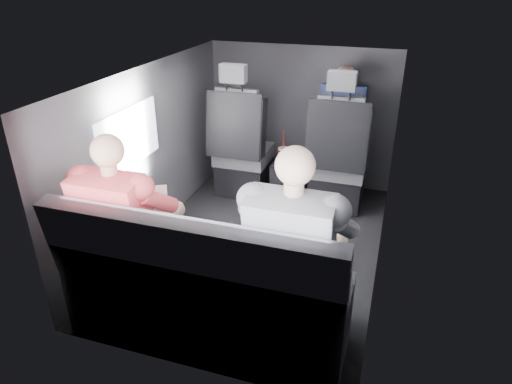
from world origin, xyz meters
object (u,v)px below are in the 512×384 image
(soda_cup, at_px, (283,154))
(laptop_white, at_px, (147,213))
(front_seat_right, at_px, (337,166))
(rear_bench, at_px, (205,296))
(passenger_rear_left, at_px, (130,225))
(passenger_front_right, at_px, (342,119))
(laptop_black, at_px, (295,232))
(front_seat_left, at_px, (242,154))
(passenger_rear_right, at_px, (296,252))
(water_bottle, at_px, (289,159))
(center_console, at_px, (289,178))

(soda_cup, bearing_deg, laptop_white, -105.02)
(front_seat_right, xyz_separation_m, rear_bench, (-0.45, -1.90, -0.09))
(passenger_rear_left, bearing_deg, passenger_front_right, 65.97)
(laptop_white, bearing_deg, passenger_rear_left, -102.60)
(laptop_white, relative_size, laptop_black, 1.33)
(soda_cup, bearing_deg, front_seat_right, 6.12)
(front_seat_right, distance_m, passenger_front_right, 0.44)
(laptop_black, bearing_deg, laptop_white, -175.20)
(front_seat_left, height_order, passenger_rear_right, passenger_rear_right)
(laptop_black, bearing_deg, water_bottle, 105.33)
(rear_bench, distance_m, passenger_rear_left, 0.60)
(center_console, relative_size, soda_cup, 1.68)
(front_seat_right, bearing_deg, laptop_white, -118.92)
(front_seat_left, height_order, laptop_white, front_seat_left)
(soda_cup, height_order, passenger_rear_right, passenger_rear_right)
(center_console, relative_size, laptop_black, 1.32)
(soda_cup, xyz_separation_m, water_bottle, (0.07, -0.09, -0.01))
(soda_cup, bearing_deg, passenger_rear_left, -104.82)
(front_seat_right, height_order, passenger_rear_left, front_seat_right)
(center_console, xyz_separation_m, water_bottle, (0.04, -0.18, 0.26))
(front_seat_right, xyz_separation_m, center_console, (-0.45, 0.04, -0.20))
(passenger_front_right, bearing_deg, front_seat_right, -83.16)
(rear_bench, bearing_deg, soda_cup, 91.15)
(passenger_front_right, bearing_deg, laptop_white, -114.81)
(front_seat_right, distance_m, passenger_rear_right, 1.82)
(center_console, height_order, passenger_rear_left, passenger_rear_left)
(front_seat_left, xyz_separation_m, passenger_front_right, (0.87, 0.26, 0.35))
(front_seat_left, bearing_deg, water_bottle, -16.16)
(front_seat_right, bearing_deg, laptop_black, -90.60)
(center_console, xyz_separation_m, laptop_white, (-0.47, -1.70, 0.44))
(soda_cup, xyz_separation_m, passenger_front_right, (0.46, 0.31, 0.28))
(water_bottle, relative_size, laptop_black, 0.39)
(front_seat_left, distance_m, passenger_rear_right, 2.05)
(water_bottle, bearing_deg, soda_cup, 129.67)
(laptop_black, distance_m, passenger_rear_right, 0.23)
(front_seat_left, distance_m, passenger_rear_left, 1.82)
(passenger_front_right, bearing_deg, water_bottle, -133.80)
(soda_cup, distance_m, laptop_black, 1.61)
(front_seat_right, height_order, passenger_front_right, front_seat_right)
(laptop_white, bearing_deg, passenger_front_right, 65.19)
(rear_bench, relative_size, passenger_rear_left, 1.31)
(water_bottle, height_order, laptop_black, laptop_black)
(rear_bench, xyz_separation_m, water_bottle, (0.04, 1.76, 0.16))
(rear_bench, xyz_separation_m, laptop_black, (0.43, 0.31, 0.32))
(center_console, height_order, passenger_rear_right, passenger_rear_right)
(rear_bench, height_order, soda_cup, rear_bench)
(soda_cup, relative_size, passenger_rear_right, 0.23)
(laptop_white, bearing_deg, soda_cup, 74.98)
(soda_cup, height_order, passenger_rear_left, passenger_rear_left)
(front_seat_left, height_order, passenger_front_right, front_seat_left)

